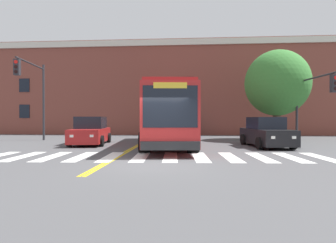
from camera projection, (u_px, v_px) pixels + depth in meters
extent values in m
plane|color=#4C4C4F|center=(155.00, 163.00, 9.61)|extent=(120.00, 120.00, 0.00)
cube|color=white|center=(23.00, 156.00, 11.40)|extent=(0.72, 3.04, 0.01)
cube|color=white|center=(52.00, 156.00, 11.36)|extent=(0.72, 3.04, 0.01)
cube|color=white|center=(82.00, 157.00, 11.33)|extent=(0.72, 3.04, 0.01)
cube|color=white|center=(111.00, 157.00, 11.30)|extent=(0.72, 3.04, 0.01)
cube|color=white|center=(141.00, 157.00, 11.26)|extent=(0.72, 3.04, 0.01)
cube|color=white|center=(170.00, 157.00, 11.23)|extent=(0.72, 3.04, 0.01)
cube|color=white|center=(200.00, 157.00, 11.20)|extent=(0.72, 3.04, 0.01)
cube|color=white|center=(230.00, 157.00, 11.17)|extent=(0.72, 3.04, 0.01)
cube|color=white|center=(261.00, 157.00, 11.13)|extent=(0.72, 3.04, 0.01)
cube|color=white|center=(291.00, 157.00, 11.10)|extent=(0.72, 3.04, 0.01)
cube|color=white|center=(322.00, 157.00, 11.07)|extent=(0.72, 3.04, 0.01)
cube|color=gold|center=(155.00, 136.00, 25.33)|extent=(0.12, 36.00, 0.01)
cube|color=gold|center=(156.00, 136.00, 25.32)|extent=(0.12, 36.00, 0.01)
cube|color=#B22323|center=(168.00, 116.00, 16.24)|extent=(3.48, 11.51, 2.85)
cube|color=black|center=(188.00, 112.00, 16.27)|extent=(0.96, 10.39, 1.03)
cube|color=black|center=(147.00, 112.00, 16.21)|extent=(0.96, 10.39, 1.03)
cube|color=black|center=(170.00, 106.00, 10.56)|extent=(2.22, 0.22, 1.71)
cube|color=yellow|center=(170.00, 85.00, 10.55)|extent=(1.36, 0.15, 0.24)
cube|color=#232326|center=(170.00, 146.00, 10.55)|extent=(2.42, 0.32, 0.36)
cube|color=maroon|center=(168.00, 92.00, 16.23)|extent=(3.29, 11.04, 0.16)
cylinder|color=black|center=(193.00, 142.00, 12.77)|extent=(0.65, 1.05, 1.00)
cylinder|color=black|center=(145.00, 142.00, 12.72)|extent=(0.65, 1.05, 1.00)
cylinder|color=black|center=(183.00, 135.00, 18.83)|extent=(0.65, 1.05, 1.00)
cylinder|color=black|center=(150.00, 135.00, 18.78)|extent=(0.65, 1.05, 1.00)
cylinder|color=black|center=(182.00, 134.00, 19.93)|extent=(0.65, 1.05, 1.00)
cylinder|color=black|center=(151.00, 134.00, 19.88)|extent=(0.65, 1.05, 1.00)
cube|color=#AD1E1E|center=(91.00, 135.00, 16.74)|extent=(2.40, 4.56, 0.83)
cube|color=black|center=(91.00, 123.00, 16.86)|extent=(1.91, 2.29, 0.76)
cube|color=white|center=(92.00, 136.00, 14.58)|extent=(0.20, 0.07, 0.14)
cube|color=white|center=(71.00, 136.00, 14.51)|extent=(0.20, 0.07, 0.14)
cylinder|color=black|center=(102.00, 141.00, 15.46)|extent=(0.31, 0.68, 0.66)
cylinder|color=black|center=(69.00, 141.00, 15.33)|extent=(0.31, 0.68, 0.66)
cylinder|color=black|center=(109.00, 138.00, 18.15)|extent=(0.31, 0.68, 0.66)
cylinder|color=black|center=(81.00, 138.00, 18.02)|extent=(0.31, 0.68, 0.66)
cube|color=black|center=(266.00, 136.00, 15.34)|extent=(2.22, 4.46, 0.86)
cube|color=black|center=(265.00, 123.00, 15.46)|extent=(1.81, 2.22, 0.70)
cube|color=white|center=(294.00, 137.00, 13.19)|extent=(0.20, 0.06, 0.14)
cube|color=white|center=(273.00, 138.00, 13.15)|extent=(0.20, 0.06, 0.14)
cylinder|color=black|center=(293.00, 143.00, 14.04)|extent=(0.29, 0.68, 0.66)
cylinder|color=black|center=(259.00, 143.00, 13.98)|extent=(0.29, 0.68, 0.66)
cylinder|color=black|center=(272.00, 139.00, 16.70)|extent=(0.29, 0.68, 0.66)
cylinder|color=black|center=(243.00, 139.00, 16.64)|extent=(0.29, 0.68, 0.66)
cube|color=navy|center=(185.00, 130.00, 24.32)|extent=(2.12, 4.07, 0.88)
cube|color=black|center=(185.00, 121.00, 24.35)|extent=(1.74, 2.31, 0.81)
cube|color=white|center=(194.00, 130.00, 22.38)|extent=(0.20, 0.06, 0.14)
cube|color=white|center=(182.00, 130.00, 22.33)|extent=(0.20, 0.06, 0.14)
cylinder|color=black|center=(196.00, 134.00, 23.16)|extent=(0.29, 0.62, 0.60)
cylinder|color=black|center=(177.00, 134.00, 23.07)|extent=(0.29, 0.62, 0.60)
cylinder|color=black|center=(192.00, 132.00, 25.57)|extent=(0.29, 0.62, 0.60)
cylinder|color=black|center=(175.00, 133.00, 25.48)|extent=(0.29, 0.62, 0.60)
cylinder|color=#28282D|center=(297.00, 110.00, 18.53)|extent=(0.16, 0.16, 4.53)
cylinder|color=#28282D|center=(314.00, 78.00, 16.52)|extent=(0.59, 3.98, 0.11)
cube|color=#28282D|center=(334.00, 83.00, 14.68)|extent=(0.37, 0.32, 1.00)
cylinder|color=red|center=(336.00, 78.00, 14.53)|extent=(0.22, 0.06, 0.22)
cylinder|color=black|center=(336.00, 83.00, 14.53)|extent=(0.22, 0.06, 0.22)
cylinder|color=black|center=(336.00, 88.00, 14.54)|extent=(0.22, 0.06, 0.22)
cylinder|color=#28282D|center=(44.00, 102.00, 20.13)|extent=(0.16, 0.16, 5.79)
cylinder|color=#28282D|center=(31.00, 64.00, 18.13)|extent=(0.56, 3.95, 0.11)
cube|color=#28282D|center=(17.00, 67.00, 16.30)|extent=(0.37, 0.32, 1.00)
cylinder|color=red|center=(16.00, 62.00, 16.15)|extent=(0.22, 0.05, 0.22)
cylinder|color=black|center=(16.00, 67.00, 16.15)|extent=(0.22, 0.05, 0.22)
cylinder|color=black|center=(16.00, 72.00, 16.16)|extent=(0.22, 0.05, 0.22)
cylinder|color=#4C3D2D|center=(277.00, 126.00, 19.89)|extent=(0.57, 0.57, 2.25)
ellipsoid|color=#387A33|center=(277.00, 83.00, 19.85)|extent=(5.75, 5.86, 4.96)
cube|color=brown|center=(188.00, 91.00, 30.29)|extent=(42.75, 8.33, 9.71)
cube|color=beige|center=(189.00, 42.00, 26.01)|extent=(42.75, 0.16, 0.60)
cube|color=black|center=(24.00, 111.00, 27.31)|extent=(1.10, 0.06, 1.40)
cube|color=black|center=(189.00, 111.00, 26.13)|extent=(1.10, 0.06, 1.40)
cube|color=black|center=(24.00, 85.00, 27.28)|extent=(1.10, 0.06, 1.40)
cube|color=black|center=(189.00, 84.00, 26.10)|extent=(1.10, 0.06, 1.40)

